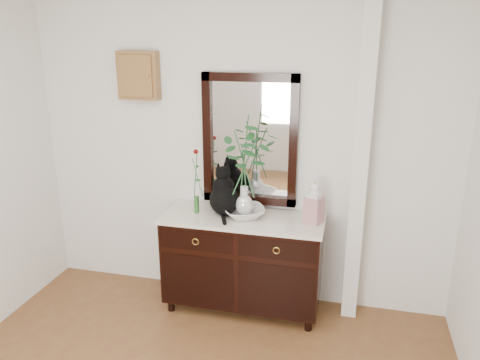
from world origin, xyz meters
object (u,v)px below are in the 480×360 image
(lotus_bowl, at_px, (244,212))
(ginger_jar, at_px, (314,202))
(cat, at_px, (224,191))
(sideboard, at_px, (243,258))

(lotus_bowl, height_order, ginger_jar, ginger_jar)
(ginger_jar, bearing_deg, lotus_bowl, -178.42)
(cat, xyz_separation_m, ginger_jar, (0.74, -0.02, -0.03))
(lotus_bowl, bearing_deg, cat, 167.52)
(cat, xyz_separation_m, lotus_bowl, (0.18, -0.04, -0.16))
(sideboard, bearing_deg, ginger_jar, 2.23)
(cat, bearing_deg, sideboard, -36.37)
(ginger_jar, bearing_deg, sideboard, -177.77)
(cat, bearing_deg, lotus_bowl, -33.64)
(sideboard, height_order, cat, cat)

